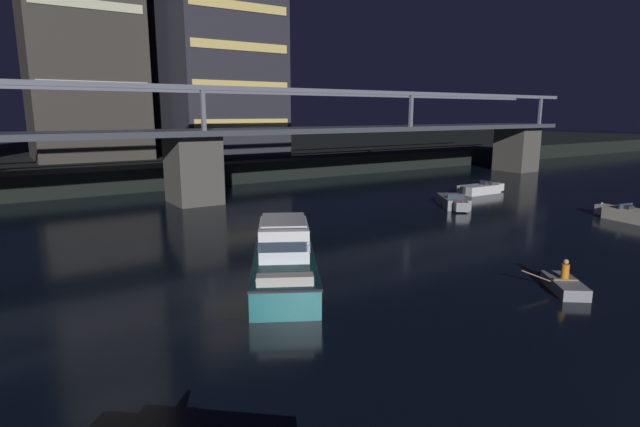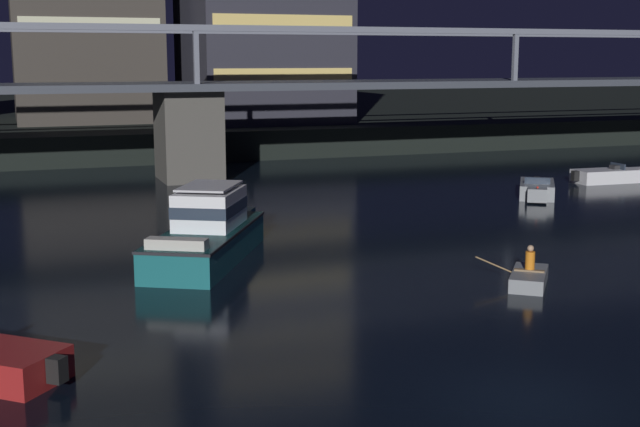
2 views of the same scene
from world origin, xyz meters
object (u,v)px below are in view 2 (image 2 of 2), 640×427
(river_bridge, at_px, (188,107))
(dinghy_with_paddler, at_px, (529,277))
(speedboat_near_center, at_px, (537,189))
(speedboat_far_left, at_px, (609,176))
(cabin_cruiser_near_left, at_px, (208,232))

(river_bridge, height_order, dinghy_with_paddler, river_bridge)
(speedboat_near_center, height_order, dinghy_with_paddler, dinghy_with_paddler)
(river_bridge, xyz_separation_m, speedboat_near_center, (16.52, -13.19, -4.08))
(speedboat_far_left, bearing_deg, cabin_cruiser_near_left, -157.00)
(river_bridge, xyz_separation_m, dinghy_with_paddler, (5.65, -29.00, -4.22))
(dinghy_with_paddler, bearing_deg, speedboat_far_left, 46.40)
(dinghy_with_paddler, bearing_deg, river_bridge, 101.03)
(cabin_cruiser_near_left, height_order, dinghy_with_paddler, cabin_cruiser_near_left)
(river_bridge, bearing_deg, speedboat_near_center, -38.61)
(cabin_cruiser_near_left, relative_size, speedboat_far_left, 1.73)
(cabin_cruiser_near_left, distance_m, speedboat_near_center, 21.79)
(cabin_cruiser_near_left, distance_m, dinghy_with_paddler, 11.91)
(speedboat_near_center, distance_m, dinghy_with_paddler, 19.18)
(speedboat_near_center, bearing_deg, dinghy_with_paddler, -124.51)
(river_bridge, bearing_deg, cabin_cruiser_near_left, -99.48)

